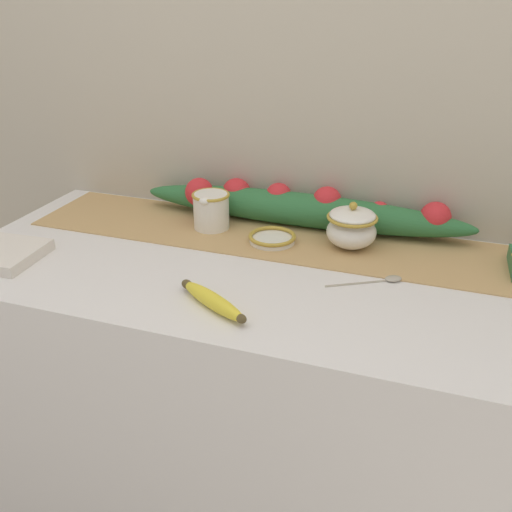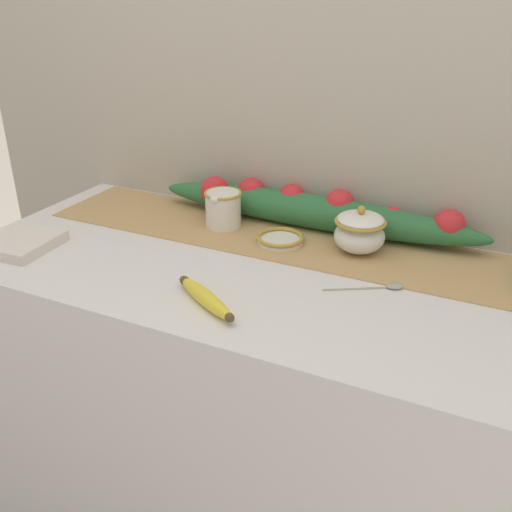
{
  "view_description": "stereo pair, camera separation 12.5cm",
  "coord_description": "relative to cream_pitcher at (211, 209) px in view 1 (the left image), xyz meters",
  "views": [
    {
      "loc": [
        0.36,
        -1.11,
        1.52
      ],
      "look_at": [
        -0.02,
        -0.04,
        0.98
      ],
      "focal_mm": 40.0,
      "sensor_mm": 36.0,
      "label": 1
    },
    {
      "loc": [
        0.47,
        -1.06,
        1.52
      ],
      "look_at": [
        -0.02,
        -0.04,
        0.98
      ],
      "focal_mm": 40.0,
      "sensor_mm": 36.0,
      "label": 2
    }
  ],
  "objects": [
    {
      "name": "banana",
      "position": [
        0.16,
        -0.38,
        -0.04
      ],
      "size": [
        0.19,
        0.13,
        0.03
      ],
      "rotation": [
        0.0,
        0.0,
        -0.52
      ],
      "color": "yellow",
      "rests_on": "countertop"
    },
    {
      "name": "back_wall",
      "position": [
        0.22,
        0.17,
        0.21
      ],
      "size": [
        2.3,
        0.04,
        2.4
      ],
      "primitive_type": "cube",
      "color": "#B7AD99",
      "rests_on": "ground_plane"
    },
    {
      "name": "countertop",
      "position": [
        0.22,
        -0.18,
        -0.52
      ],
      "size": [
        1.5,
        0.65,
        0.93
      ],
      "primitive_type": "cube",
      "color": "silver",
      "rests_on": "ground_plane"
    },
    {
      "name": "poinsettia_garland",
      "position": [
        0.21,
        0.1,
        -0.0
      ],
      "size": [
        0.9,
        0.11,
        0.11
      ],
      "color": "#2D6B38",
      "rests_on": "countertop"
    },
    {
      "name": "spoon",
      "position": [
        0.48,
        -0.15,
        -0.05
      ],
      "size": [
        0.16,
        0.1,
        0.01
      ],
      "rotation": [
        0.0,
        0.0,
        0.52
      ],
      "color": "#A89E89",
      "rests_on": "countertop"
    },
    {
      "name": "table_runner",
      "position": [
        0.22,
        -0.0,
        -0.05
      ],
      "size": [
        1.38,
        0.28,
        0.0
      ],
      "primitive_type": "cube",
      "color": "tan",
      "rests_on": "countertop"
    },
    {
      "name": "small_dish",
      "position": [
        0.18,
        -0.04,
        -0.04
      ],
      "size": [
        0.12,
        0.12,
        0.02
      ],
      "color": "white",
      "rests_on": "countertop"
    },
    {
      "name": "cream_pitcher",
      "position": [
        0.0,
        0.0,
        0.0
      ],
      "size": [
        0.1,
        0.12,
        0.1
      ],
      "color": "white",
      "rests_on": "countertop"
    },
    {
      "name": "sugar_bowl",
      "position": [
        0.37,
        -0.0,
        0.0
      ],
      "size": [
        0.12,
        0.12,
        0.12
      ],
      "color": "white",
      "rests_on": "countertop"
    },
    {
      "name": "napkin_stack",
      "position": [
        -0.39,
        -0.33,
        -0.04
      ],
      "size": [
        0.18,
        0.18,
        0.03
      ],
      "primitive_type": "cube",
      "rotation": [
        0.0,
        0.0,
        0.06
      ],
      "color": "silver",
      "rests_on": "countertop"
    }
  ]
}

